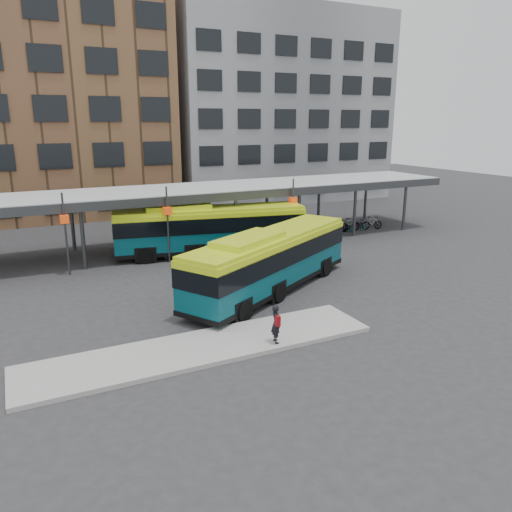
{
  "coord_description": "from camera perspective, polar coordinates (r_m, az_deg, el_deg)",
  "views": [
    {
      "loc": [
        -11.62,
        -19.97,
        8.74
      ],
      "look_at": [
        -0.36,
        2.68,
        1.8
      ],
      "focal_mm": 35.0,
      "sensor_mm": 36.0,
      "label": 1
    }
  ],
  "objects": [
    {
      "name": "ground",
      "position": [
        24.71,
        3.54,
        -5.41
      ],
      "size": [
        120.0,
        120.0,
        0.0
      ],
      "primitive_type": "plane",
      "color": "#28282B",
      "rests_on": "ground"
    },
    {
      "name": "boarding_island",
      "position": [
        20.01,
        -6.04,
        -10.37
      ],
      "size": [
        14.0,
        3.0,
        0.18
      ],
      "primitive_type": "cube",
      "color": "gray",
      "rests_on": "ground"
    },
    {
      "name": "canopy",
      "position": [
        35.15,
        -7.02,
        7.32
      ],
      "size": [
        40.0,
        6.53,
        4.8
      ],
      "color": "#999B9E",
      "rests_on": "ground"
    },
    {
      "name": "building_brick",
      "position": [
        52.05,
        -25.74,
        16.38
      ],
      "size": [
        26.0,
        14.0,
        22.0
      ],
      "primitive_type": "cube",
      "color": "brown",
      "rests_on": "ground"
    },
    {
      "name": "building_grey",
      "position": [
        58.87,
        1.62,
        16.56
      ],
      "size": [
        24.0,
        14.0,
        20.0
      ],
      "primitive_type": "cube",
      "color": "slate",
      "rests_on": "ground"
    },
    {
      "name": "bus_front",
      "position": [
        25.86,
        1.64,
        -0.38
      ],
      "size": [
        11.78,
        8.22,
        3.33
      ],
      "rotation": [
        0.0,
        0.0,
        0.52
      ],
      "color": "#07434D",
      "rests_on": "ground"
    },
    {
      "name": "bus_rear",
      "position": [
        33.27,
        -5.33,
        3.22
      ],
      "size": [
        12.76,
        5.07,
        3.44
      ],
      "rotation": [
        0.0,
        0.0,
        -0.2
      ],
      "color": "#07434D",
      "rests_on": "ground"
    },
    {
      "name": "pedestrian",
      "position": [
        19.82,
        2.32,
        -7.72
      ],
      "size": [
        0.47,
        0.65,
        1.58
      ],
      "rotation": [
        0.0,
        0.0,
        1.39
      ],
      "color": "black",
      "rests_on": "boarding_island"
    },
    {
      "name": "bike_rack",
      "position": [
        40.96,
        10.7,
        3.44
      ],
      "size": [
        5.69,
        1.17,
        1.08
      ],
      "color": "slate",
      "rests_on": "ground"
    }
  ]
}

